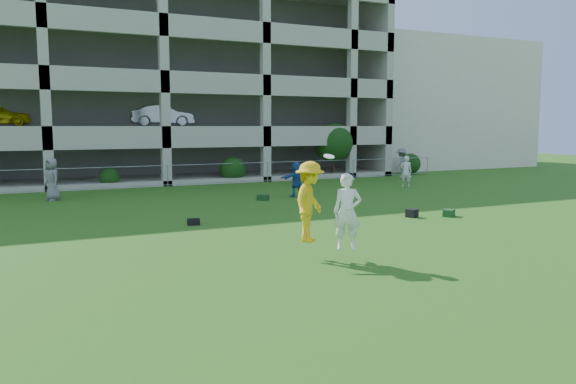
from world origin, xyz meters
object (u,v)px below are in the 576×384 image
stucco_building (407,106)px  bystander_d (296,179)px  bystander_f (402,164)px  frisbee_contest (318,204)px  bystander_e (406,172)px  crate_d (412,213)px  parking_garage (135,86)px  bystander_c (52,179)px

stucco_building → bystander_d: (-18.62, -16.13, -4.18)m
bystander_f → frisbee_contest: frisbee_contest is taller
stucco_building → bystander_f: stucco_building is taller
bystander_f → frisbee_contest: (-15.01, -16.55, 0.43)m
bystander_e → crate_d: bearing=86.5°
stucco_building → crate_d: (-17.50, -23.35, -4.85)m
bystander_d → bystander_f: (9.89, 5.08, 0.14)m
crate_d → frisbee_contest: bearing=-145.7°
bystander_f → bystander_d: bearing=-2.1°
crate_d → frisbee_contest: size_ratio=0.15×
bystander_d → crate_d: size_ratio=4.70×
stucco_building → frisbee_contest: stucco_building is taller
frisbee_contest → parking_garage: bearing=88.5°
bystander_c → frisbee_contest: frisbee_contest is taller
bystander_f → stucco_building: bearing=-157.6°
stucco_building → parking_garage: parking_garage is taller
bystander_e → bystander_d: bearing=41.0°
bystander_f → bystander_e: bearing=26.4°
bystander_c → parking_garage: size_ratio=0.06×
bystander_c → crate_d: bearing=23.5°
frisbee_contest → bystander_c: bearing=109.6°
bystander_e → frisbee_contest: (-12.26, -12.52, 0.54)m
stucco_building → bystander_f: bearing=-128.3°
bystander_d → frisbee_contest: bearing=68.2°
parking_garage → bystander_f: bearing=-37.0°
bystander_c → parking_garage: parking_garage is taller
bystander_c → frisbee_contest: bearing=-4.1°
crate_d → bystander_e: bearing=53.9°
bystander_d → frisbee_contest: frisbee_contest is taller
frisbee_contest → bystander_e: bearing=45.6°
bystander_d → bystander_e: size_ratio=0.96×
bystander_e → bystander_c: bearing=24.9°
bystander_f → parking_garage: bearing=-66.3°
bystander_d → frisbee_contest: (-5.11, -11.47, 0.58)m
stucco_building → parking_garage: size_ratio=0.53×
frisbee_contest → parking_garage: (0.71, 27.30, 4.61)m
bystander_d → bystander_f: bearing=-150.6°
bystander_d → bystander_f: 11.12m
bystander_c → crate_d: bystander_c is taller
bystander_f → frisbee_contest: bearing=18.5°
bystander_c → bystander_f: 20.39m
bystander_c → bystander_e: 17.75m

